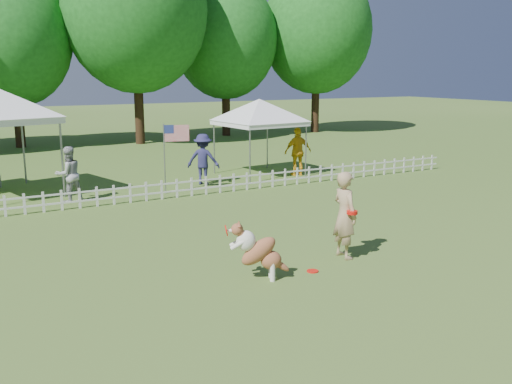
{
  "coord_description": "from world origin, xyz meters",
  "views": [
    {
      "loc": [
        -6.53,
        -9.59,
        3.89
      ],
      "look_at": [
        -0.16,
        2.0,
        1.1
      ],
      "focal_mm": 40.0,
      "sensor_mm": 36.0,
      "label": 1
    }
  ],
  "objects_px": {
    "canopy_tent_right": "(259,138)",
    "spectator_a": "(69,174)",
    "frisbee_on_turf": "(313,271)",
    "dog": "(260,251)",
    "flag_pole": "(165,159)",
    "spectator_c": "(298,152)",
    "handler": "(345,215)",
    "spectator_b": "(203,159)"
  },
  "relations": [
    {
      "from": "canopy_tent_right",
      "to": "spectator_a",
      "type": "distance_m",
      "value": 7.46
    },
    {
      "from": "frisbee_on_turf",
      "to": "spectator_a",
      "type": "bearing_deg",
      "value": 108.66
    },
    {
      "from": "spectator_b",
      "to": "handler",
      "type": "bearing_deg",
      "value": 121.39
    },
    {
      "from": "dog",
      "to": "canopy_tent_right",
      "type": "bearing_deg",
      "value": 83.57
    },
    {
      "from": "handler",
      "to": "canopy_tent_right",
      "type": "distance_m",
      "value": 10.15
    },
    {
      "from": "flag_pole",
      "to": "dog",
      "type": "bearing_deg",
      "value": -85.54
    },
    {
      "from": "flag_pole",
      "to": "spectator_c",
      "type": "relative_size",
      "value": 1.24
    },
    {
      "from": "canopy_tent_right",
      "to": "flag_pole",
      "type": "xyz_separation_m",
      "value": [
        -4.37,
        -1.54,
        -0.28
      ]
    },
    {
      "from": "dog",
      "to": "frisbee_on_turf",
      "type": "height_order",
      "value": "dog"
    },
    {
      "from": "frisbee_on_turf",
      "to": "flag_pole",
      "type": "bearing_deg",
      "value": 89.93
    },
    {
      "from": "spectator_a",
      "to": "spectator_b",
      "type": "distance_m",
      "value": 4.74
    },
    {
      "from": "flag_pole",
      "to": "spectator_a",
      "type": "relative_size",
      "value": 1.34
    },
    {
      "from": "flag_pole",
      "to": "spectator_a",
      "type": "distance_m",
      "value": 3.0
    },
    {
      "from": "frisbee_on_turf",
      "to": "handler",
      "type": "bearing_deg",
      "value": 21.62
    },
    {
      "from": "canopy_tent_right",
      "to": "spectator_c",
      "type": "distance_m",
      "value": 1.56
    },
    {
      "from": "dog",
      "to": "flag_pole",
      "type": "relative_size",
      "value": 0.5
    },
    {
      "from": "handler",
      "to": "canopy_tent_right",
      "type": "height_order",
      "value": "canopy_tent_right"
    },
    {
      "from": "dog",
      "to": "spectator_a",
      "type": "relative_size",
      "value": 0.67
    },
    {
      "from": "handler",
      "to": "spectator_a",
      "type": "distance_m",
      "value": 9.26
    },
    {
      "from": "spectator_c",
      "to": "canopy_tent_right",
      "type": "bearing_deg",
      "value": -26.93
    },
    {
      "from": "handler",
      "to": "flag_pole",
      "type": "bearing_deg",
      "value": 9.23
    },
    {
      "from": "handler",
      "to": "spectator_b",
      "type": "relative_size",
      "value": 1.05
    },
    {
      "from": "handler",
      "to": "flag_pole",
      "type": "height_order",
      "value": "flag_pole"
    },
    {
      "from": "flag_pole",
      "to": "spectator_b",
      "type": "relative_size",
      "value": 1.28
    },
    {
      "from": "dog",
      "to": "flag_pole",
      "type": "distance_m",
      "value": 8.46
    },
    {
      "from": "spectator_c",
      "to": "flag_pole",
      "type": "bearing_deg",
      "value": 14.9
    },
    {
      "from": "flag_pole",
      "to": "spectator_c",
      "type": "xyz_separation_m",
      "value": [
        5.58,
        0.7,
        -0.22
      ]
    },
    {
      "from": "frisbee_on_turf",
      "to": "spectator_b",
      "type": "relative_size",
      "value": 0.13
    },
    {
      "from": "frisbee_on_turf",
      "to": "spectator_b",
      "type": "xyz_separation_m",
      "value": [
        1.74,
        9.36,
        0.88
      ]
    },
    {
      "from": "handler",
      "to": "dog",
      "type": "distance_m",
      "value": 2.29
    },
    {
      "from": "canopy_tent_right",
      "to": "flag_pole",
      "type": "relative_size",
      "value": 1.24
    },
    {
      "from": "frisbee_on_turf",
      "to": "spectator_a",
      "type": "distance_m",
      "value": 9.29
    },
    {
      "from": "handler",
      "to": "frisbee_on_turf",
      "type": "height_order",
      "value": "handler"
    },
    {
      "from": "spectator_a",
      "to": "spectator_c",
      "type": "height_order",
      "value": "spectator_c"
    },
    {
      "from": "frisbee_on_turf",
      "to": "flag_pole",
      "type": "distance_m",
      "value": 8.56
    },
    {
      "from": "spectator_b",
      "to": "spectator_c",
      "type": "bearing_deg",
      "value": -147.02
    },
    {
      "from": "dog",
      "to": "spectator_a",
      "type": "distance_m",
      "value": 8.84
    },
    {
      "from": "canopy_tent_right",
      "to": "spectator_b",
      "type": "bearing_deg",
      "value": -170.97
    },
    {
      "from": "canopy_tent_right",
      "to": "flag_pole",
      "type": "bearing_deg",
      "value": -165.71
    },
    {
      "from": "handler",
      "to": "dog",
      "type": "xyz_separation_m",
      "value": [
        -2.24,
        -0.31,
        -0.36
      ]
    },
    {
      "from": "spectator_a",
      "to": "spectator_b",
      "type": "bearing_deg",
      "value": 173.61
    },
    {
      "from": "flag_pole",
      "to": "spectator_c",
      "type": "height_order",
      "value": "flag_pole"
    }
  ]
}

